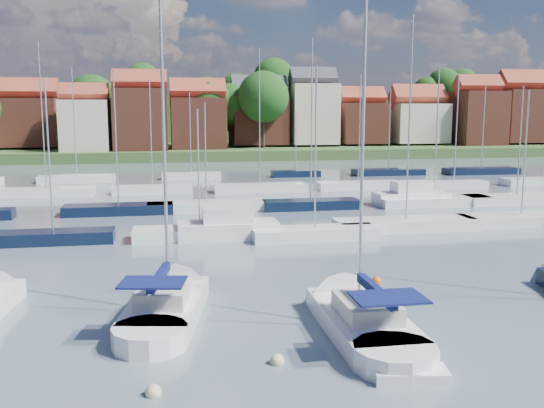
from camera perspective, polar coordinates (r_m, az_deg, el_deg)
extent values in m
plane|color=#4F606C|center=(63.02, -1.32, 0.71)|extent=(260.00, 260.00, 0.00)
cube|color=white|center=(27.34, -9.89, -9.90)|extent=(4.17, 7.44, 1.20)
cone|color=white|center=(31.47, -8.47, -7.34)|extent=(3.50, 3.89, 2.93)
cylinder|color=white|center=(24.10, -11.39, -12.57)|extent=(3.41, 3.41, 1.20)
cube|color=beige|center=(26.59, -10.13, -8.30)|extent=(2.55, 3.25, 0.70)
cylinder|color=#B2B2B7|center=(26.43, -10.12, 5.19)|extent=(0.14, 0.14, 13.01)
cylinder|color=#B2B2B7|center=(25.43, -10.58, -7.11)|extent=(0.82, 3.85, 0.10)
cube|color=#0F164D|center=(25.39, -10.59, -6.79)|extent=(0.98, 3.70, 0.35)
cube|color=#0F164D|center=(24.15, -11.17, -7.25)|extent=(2.77, 2.18, 0.08)
cube|color=white|center=(25.49, 8.50, -11.28)|extent=(3.10, 7.30, 1.20)
cone|color=white|center=(29.60, 5.74, -8.33)|extent=(3.06, 3.56, 3.03)
cylinder|color=white|center=(22.31, 11.49, -14.38)|extent=(3.06, 3.06, 1.20)
cube|color=beige|center=(24.72, 8.92, -9.60)|extent=(2.15, 3.05, 0.70)
cylinder|color=#B2B2B7|center=(24.45, 8.53, 5.48)|extent=(0.14, 0.14, 13.46)
cylinder|color=#B2B2B7|center=(23.55, 9.76, -8.39)|extent=(0.14, 4.04, 0.10)
cube|color=#0F164D|center=(23.51, 9.77, -8.04)|extent=(0.34, 3.84, 0.35)
cube|color=#0F164D|center=(22.29, 10.91, -8.62)|extent=(2.59, 1.84, 0.08)
cone|color=white|center=(33.31, -23.86, -7.11)|extent=(2.87, 3.26, 2.59)
cube|color=white|center=(21.60, 12.89, -15.46)|extent=(2.63, 1.55, 0.48)
cylinder|color=white|center=(21.54, 12.90, -15.13)|extent=(1.15, 1.15, 0.31)
sphere|color=beige|center=(20.55, -11.10, -17.26)|extent=(0.53, 0.53, 0.53)
sphere|color=beige|center=(22.40, 0.49, -14.79)|extent=(0.52, 0.52, 0.52)
sphere|color=#D85914|center=(23.52, 12.80, -13.83)|extent=(0.50, 0.50, 0.50)
sphere|color=#D85914|center=(32.35, 9.82, -7.38)|extent=(0.55, 0.55, 0.55)
sphere|color=beige|center=(24.40, 14.64, -13.05)|extent=(0.53, 0.53, 0.53)
cube|color=black|center=(43.68, -19.87, -3.05)|extent=(8.01, 2.24, 1.00)
cylinder|color=#B2B2B7|center=(42.92, -20.26, 4.26)|extent=(0.12, 0.12, 10.16)
cube|color=white|center=(42.77, -6.82, -2.82)|extent=(9.22, 2.58, 1.00)
cylinder|color=#B2B2B7|center=(42.09, -6.94, 3.31)|extent=(0.12, 0.12, 8.18)
cube|color=white|center=(42.42, 4.03, -2.87)|extent=(8.78, 2.46, 1.00)
cylinder|color=#B2B2B7|center=(41.61, 4.13, 5.28)|extent=(0.12, 0.12, 11.06)
cube|color=white|center=(46.73, 12.48, -1.97)|extent=(10.79, 3.02, 1.00)
cylinder|color=#B2B2B7|center=(45.93, 12.82, 7.80)|extent=(0.12, 0.12, 14.87)
cube|color=white|center=(51.56, 22.38, -1.42)|extent=(10.13, 2.84, 1.00)
cylinder|color=#B2B2B7|center=(50.94, 22.73, 4.45)|extent=(0.12, 0.12, 9.59)
cube|color=white|center=(42.70, -4.19, -2.59)|extent=(7.00, 2.60, 1.40)
cube|color=white|center=(42.50, -4.20, -1.14)|extent=(3.50, 2.20, 1.30)
cube|color=black|center=(54.10, -14.23, -0.56)|extent=(9.30, 2.60, 1.00)
cylinder|color=#B2B2B7|center=(53.45, -14.49, 6.05)|extent=(0.12, 0.12, 11.48)
cube|color=white|center=(54.45, -6.19, -0.28)|extent=(10.40, 2.91, 1.00)
cylinder|color=#B2B2B7|center=(53.89, -6.28, 4.86)|extent=(0.12, 0.12, 8.77)
cube|color=black|center=(55.19, 3.66, -0.12)|extent=(8.80, 2.46, 1.00)
cylinder|color=#B2B2B7|center=(54.52, 3.74, 7.86)|extent=(0.12, 0.12, 14.33)
cube|color=white|center=(59.07, 14.99, 0.19)|extent=(10.73, 3.00, 1.00)
cylinder|color=#B2B2B7|center=(58.47, 15.25, 6.57)|extent=(0.12, 0.12, 12.14)
cube|color=white|center=(62.95, 22.02, 0.36)|extent=(10.48, 2.93, 1.00)
cylinder|color=#B2B2B7|center=(62.42, 22.32, 5.49)|extent=(0.12, 0.12, 10.28)
cube|color=white|center=(59.01, 12.95, 0.41)|extent=(7.00, 2.60, 1.40)
cube|color=white|center=(58.87, 12.98, 1.47)|extent=(3.50, 2.20, 1.30)
cube|color=white|center=(67.48, -20.44, 0.99)|extent=(9.71, 2.72, 1.00)
cylinder|color=#B2B2B7|center=(66.92, -20.82, 7.74)|extent=(0.12, 0.12, 14.88)
cube|color=white|center=(66.70, -11.17, 1.30)|extent=(8.49, 2.38, 1.00)
cylinder|color=#B2B2B7|center=(66.19, -11.33, 6.59)|extent=(0.12, 0.12, 11.31)
cube|color=white|center=(66.79, -1.15, 1.48)|extent=(10.16, 2.85, 1.00)
cylinder|color=#B2B2B7|center=(66.23, -1.17, 8.18)|extent=(0.12, 0.12, 14.59)
cube|color=white|center=(69.60, 8.13, 1.69)|extent=(9.53, 2.67, 1.00)
cylinder|color=#B2B2B7|center=(69.10, 8.24, 7.01)|extent=(0.12, 0.12, 11.91)
cube|color=white|center=(72.56, 16.74, 1.69)|extent=(7.62, 2.13, 1.00)
cylinder|color=#B2B2B7|center=(72.07, 16.98, 6.88)|extent=(0.12, 0.12, 12.13)
cube|color=white|center=(79.64, 24.16, 1.90)|extent=(10.17, 2.85, 1.00)
cube|color=white|center=(79.36, -17.87, 2.23)|extent=(9.24, 2.59, 1.00)
cylinder|color=#B2B2B7|center=(78.90, -18.11, 7.34)|extent=(0.12, 0.12, 13.17)
cube|color=white|center=(79.48, -7.61, 2.59)|extent=(7.57, 2.12, 1.00)
cylinder|color=#B2B2B7|center=(79.06, -7.69, 6.64)|extent=(0.12, 0.12, 10.24)
cube|color=black|center=(81.48, 2.25, 2.82)|extent=(6.58, 1.84, 1.00)
cylinder|color=#B2B2B7|center=(81.12, 2.27, 5.98)|extent=(0.12, 0.12, 8.01)
cube|color=black|center=(85.19, 10.88, 2.93)|extent=(9.92, 2.78, 1.00)
cylinder|color=#B2B2B7|center=(84.79, 11.00, 6.94)|extent=(0.12, 0.12, 10.92)
cube|color=black|center=(89.94, 19.09, 2.91)|extent=(10.55, 2.95, 1.00)
cylinder|color=#B2B2B7|center=(89.55, 19.29, 6.89)|extent=(0.12, 0.12, 11.51)
cube|color=#39542A|center=(139.23, -6.28, 5.29)|extent=(200.00, 70.00, 3.00)
cube|color=#39542A|center=(163.95, -6.93, 7.46)|extent=(200.00, 60.00, 14.00)
cube|color=brown|center=(121.81, -21.78, 7.15)|extent=(10.37, 9.97, 8.73)
cube|color=brown|center=(121.83, -21.93, 9.79)|extent=(10.57, 5.13, 5.13)
cube|color=beige|center=(111.43, -17.12, 7.03)|extent=(8.09, 8.80, 8.96)
cube|color=brown|center=(111.42, -17.25, 9.84)|extent=(8.25, 4.00, 4.00)
cube|color=brown|center=(111.63, -12.25, 7.74)|extent=(9.36, 10.17, 10.97)
cube|color=brown|center=(111.71, -12.37, 11.14)|extent=(9.54, 4.63, 4.63)
cube|color=brown|center=(113.49, -6.96, 7.50)|extent=(9.90, 8.56, 9.42)
cube|color=brown|center=(113.51, -7.02, 10.49)|extent=(10.10, 4.90, 4.90)
cube|color=brown|center=(119.76, -1.25, 7.94)|extent=(10.59, 8.93, 9.49)
cube|color=#383A42|center=(119.81, -1.26, 10.83)|extent=(10.80, 5.24, 5.24)
cube|color=beige|center=(121.04, 3.84, 8.44)|extent=(9.01, 8.61, 11.65)
cube|color=#383A42|center=(121.18, 3.87, 11.72)|extent=(9.19, 4.46, 4.46)
cube|color=brown|center=(125.16, 8.39, 7.55)|extent=(9.10, 9.34, 8.00)
cube|color=brown|center=(125.15, 8.44, 9.89)|extent=(9.28, 4.50, 4.50)
cube|color=beige|center=(129.02, 13.45, 7.41)|extent=(10.86, 9.59, 7.88)
cube|color=brown|center=(129.01, 13.53, 9.75)|extent=(11.07, 5.37, 5.37)
cube|color=brown|center=(131.82, 18.68, 7.63)|extent=(9.18, 9.96, 10.97)
cube|color=brown|center=(131.89, 18.83, 10.50)|extent=(9.36, 4.54, 4.54)
cube|color=brown|center=(138.76, 22.60, 7.66)|extent=(11.39, 9.67, 10.76)
cube|color=brown|center=(138.85, 22.77, 10.45)|extent=(11.62, 5.64, 5.64)
cylinder|color=#382619|center=(152.38, 15.77, 8.41)|extent=(0.50, 0.50, 4.47)
sphere|color=#265119|center=(152.48, 15.87, 10.69)|extent=(8.18, 8.18, 8.18)
cylinder|color=#382619|center=(118.39, -3.90, 6.40)|extent=(0.50, 0.50, 4.46)
sphere|color=#265119|center=(118.28, -3.93, 9.33)|extent=(8.15, 8.15, 8.15)
cylinder|color=#382619|center=(137.57, 0.17, 8.75)|extent=(0.50, 0.50, 5.15)
sphere|color=#265119|center=(137.72, 0.18, 11.65)|extent=(9.41, 9.41, 9.41)
cylinder|color=#382619|center=(137.99, -12.00, 8.60)|extent=(0.50, 0.50, 4.56)
sphere|color=#265119|center=(138.11, -12.08, 11.16)|extent=(8.34, 8.34, 8.34)
cylinder|color=#382619|center=(127.68, -16.45, 6.40)|extent=(0.50, 0.50, 5.15)
sphere|color=#265119|center=(127.61, -16.59, 9.53)|extent=(9.42, 9.42, 9.42)
cylinder|color=#382619|center=(132.18, -23.12, 7.24)|extent=(0.50, 0.50, 3.42)
sphere|color=#265119|center=(132.18, -23.25, 9.25)|extent=(6.26, 6.26, 6.26)
cylinder|color=#382619|center=(128.60, 0.25, 6.46)|extent=(0.50, 0.50, 3.77)
sphere|color=#265119|center=(128.48, 0.26, 8.74)|extent=(6.89, 6.89, 6.89)
cylinder|color=#382619|center=(114.21, -0.82, 6.52)|extent=(0.50, 0.50, 5.21)
sphere|color=#265119|center=(114.13, -0.82, 10.07)|extent=(9.53, 9.53, 9.53)
cylinder|color=#382619|center=(142.65, 20.00, 6.01)|extent=(0.50, 0.50, 2.97)
sphere|color=#265119|center=(142.54, 20.09, 7.63)|extent=(5.44, 5.44, 5.44)
cylinder|color=#382619|center=(115.79, -6.06, 6.41)|extent=(0.50, 0.50, 4.84)
sphere|color=#265119|center=(115.70, -6.11, 9.66)|extent=(8.85, 8.85, 8.85)
cylinder|color=#382619|center=(150.83, 14.32, 8.33)|extent=(0.50, 0.50, 3.72)
sphere|color=#265119|center=(150.89, 14.39, 10.25)|extent=(6.80, 6.80, 6.80)
cylinder|color=#382619|center=(132.24, 18.68, 6.13)|extent=(0.50, 0.50, 4.05)
sphere|color=#265119|center=(132.13, 18.79, 8.50)|extent=(7.40, 7.40, 7.40)
cylinder|color=#382619|center=(135.92, -3.31, 8.45)|extent=(0.50, 0.50, 3.93)
sphere|color=#265119|center=(135.98, -3.33, 10.70)|extent=(7.19, 7.19, 7.19)
cylinder|color=#382619|center=(128.41, 8.11, 6.38)|extent=(0.50, 0.50, 3.82)
sphere|color=#265119|center=(128.29, 8.16, 8.70)|extent=(6.99, 6.99, 6.99)
cylinder|color=#382619|center=(115.14, -14.19, 5.84)|extent=(0.50, 0.50, 3.48)
sphere|color=#265119|center=(115.01, -14.28, 8.19)|extent=(6.37, 6.37, 6.37)
cylinder|color=#382619|center=(141.53, 18.20, 6.09)|extent=(0.50, 0.50, 2.99)
sphere|color=#265119|center=(141.42, 18.28, 7.73)|extent=(5.46, 5.46, 5.46)
cylinder|color=#382619|center=(121.53, -3.99, 6.18)|extent=(0.50, 0.50, 3.25)
sphere|color=#265119|center=(121.40, -4.01, 8.25)|extent=(5.94, 5.94, 5.94)
cylinder|color=#382619|center=(122.68, -7.19, 6.09)|extent=(0.50, 0.50, 2.98)
sphere|color=#265119|center=(122.55, -7.23, 7.98)|extent=(5.46, 5.46, 5.46)
cylinder|color=#382619|center=(161.49, 17.36, 8.65)|extent=(0.50, 0.50, 4.29)
sphere|color=#265119|center=(161.61, 17.45, 10.71)|extent=(7.84, 7.84, 7.84)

